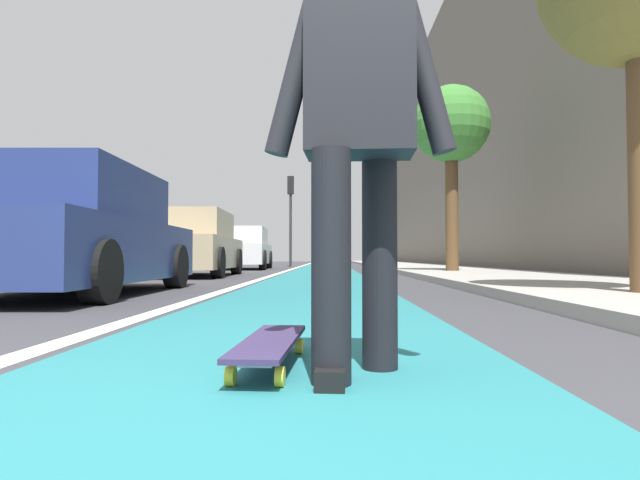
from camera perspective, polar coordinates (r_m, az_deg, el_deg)
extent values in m
plane|color=#38383D|center=(11.13, -0.02, -4.14)|extent=(80.00, 80.00, 0.00)
cube|color=#237075|center=(25.12, 0.64, -2.87)|extent=(56.00, 2.01, 0.00)
cube|color=silver|center=(21.17, -2.59, -3.06)|extent=(52.00, 0.16, 0.01)
cube|color=#9E9B93|center=(19.41, 11.03, -2.97)|extent=(52.00, 3.20, 0.11)
cube|color=#6D6459|center=(24.55, 15.37, 11.80)|extent=(40.00, 1.20, 12.43)
cylinder|color=yellow|center=(2.43, -6.35, -11.48)|extent=(0.07, 0.03, 0.07)
cylinder|color=yellow|center=(2.41, -2.28, -11.59)|extent=(0.07, 0.03, 0.07)
cylinder|color=yellow|center=(1.86, -9.77, -14.49)|extent=(0.07, 0.03, 0.07)
cylinder|color=yellow|center=(1.83, -4.41, -14.74)|extent=(0.07, 0.03, 0.07)
cube|color=silver|center=(2.41, -4.32, -10.43)|extent=(0.07, 0.12, 0.02)
cube|color=silver|center=(1.83, -7.11, -13.18)|extent=(0.07, 0.12, 0.02)
cube|color=#33284C|center=(2.12, -5.52, -11.02)|extent=(0.85, 0.24, 0.02)
cylinder|color=black|center=(1.81, 1.24, -2.88)|extent=(0.14, 0.14, 0.82)
cylinder|color=black|center=(2.07, 6.57, -2.74)|extent=(0.14, 0.14, 0.82)
cube|color=black|center=(1.86, 1.25, -14.53)|extent=(0.26, 0.11, 0.07)
cube|color=black|center=(2.04, 4.33, 17.50)|extent=(0.26, 0.41, 0.60)
cylinder|color=black|center=(2.06, -2.69, 17.38)|extent=(0.10, 0.24, 0.60)
cylinder|color=black|center=(2.06, 11.34, 17.38)|extent=(0.10, 0.24, 0.60)
cube|color=navy|center=(6.76, -25.68, -1.06)|extent=(4.11, 1.94, 0.70)
cube|color=navy|center=(6.67, -26.16, 4.55)|extent=(2.27, 1.76, 0.60)
cube|color=#4C606B|center=(7.68, -22.46, 3.67)|extent=(0.07, 1.64, 0.51)
cylinder|color=black|center=(8.29, -27.42, -2.60)|extent=(0.61, 0.23, 0.61)
cylinder|color=black|center=(7.64, -15.55, -2.83)|extent=(0.61, 0.23, 0.61)
cylinder|color=black|center=(5.25, -22.99, -3.21)|extent=(0.61, 0.23, 0.61)
cube|color=tan|center=(12.35, -14.16, -1.38)|extent=(4.25, 2.04, 0.70)
cube|color=tan|center=(12.22, -14.29, 1.68)|extent=(2.36, 1.82, 0.60)
cube|color=#4C606B|center=(13.34, -13.14, 1.37)|extent=(0.10, 1.67, 0.51)
cylinder|color=black|center=(13.83, -16.55, -2.27)|extent=(0.66, 0.24, 0.65)
cylinder|color=black|center=(13.45, -9.15, -2.34)|extent=(0.66, 0.24, 0.65)
cylinder|color=black|center=(11.35, -20.11, -2.34)|extent=(0.66, 0.24, 0.65)
cylinder|color=black|center=(10.89, -11.13, -2.45)|extent=(0.66, 0.24, 0.65)
cube|color=silver|center=(19.05, -8.58, -1.53)|extent=(4.50, 2.04, 0.70)
cube|color=silver|center=(18.92, -8.63, 0.44)|extent=(2.50, 1.81, 0.60)
cube|color=#4C606B|center=(20.13, -8.19, 0.30)|extent=(0.11, 1.63, 0.51)
cylinder|color=black|center=(20.54, -10.54, -2.13)|extent=(0.68, 0.25, 0.67)
cylinder|color=black|center=(20.33, -5.62, -2.16)|extent=(0.68, 0.25, 0.67)
cylinder|color=black|center=(17.84, -11.96, -2.17)|extent=(0.68, 0.25, 0.67)
cylinder|color=black|center=(17.59, -6.30, -2.20)|extent=(0.68, 0.25, 0.67)
cylinder|color=#2D2D2D|center=(23.21, -3.25, 1.06)|extent=(0.12, 0.12, 3.25)
cube|color=black|center=(23.40, -3.24, 6.02)|extent=(0.24, 0.28, 0.80)
sphere|color=red|center=(23.56, -3.21, 6.60)|extent=(0.16, 0.16, 0.16)
sphere|color=#392907|center=(23.53, -3.22, 5.98)|extent=(0.16, 0.16, 0.16)
sphere|color=black|center=(23.49, -3.22, 5.35)|extent=(0.16, 0.16, 0.16)
cylinder|color=brown|center=(12.91, 14.26, 2.91)|extent=(0.31, 0.31, 3.01)
sphere|color=#3D7F33|center=(13.27, 14.18, 12.24)|extent=(1.86, 1.86, 1.86)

